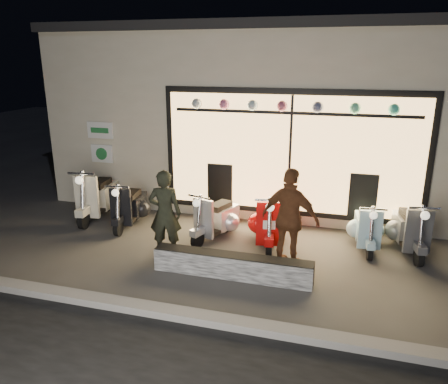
% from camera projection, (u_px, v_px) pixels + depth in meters
% --- Properties ---
extents(ground, '(40.00, 40.00, 0.00)m').
position_uv_depth(ground, '(227.00, 258.00, 7.86)').
color(ground, '#383533').
rests_on(ground, ground).
extents(kerb, '(40.00, 0.25, 0.12)m').
position_uv_depth(kerb, '(188.00, 316.00, 6.01)').
color(kerb, slate).
rests_on(kerb, ground).
extents(shop_building, '(10.20, 6.23, 4.20)m').
position_uv_depth(shop_building, '(277.00, 110.00, 11.81)').
color(shop_building, beige).
rests_on(shop_building, ground).
extents(graffiti_barrier, '(2.63, 0.28, 0.40)m').
position_uv_depth(graffiti_barrier, '(232.00, 266.00, 7.14)').
color(graffiti_barrier, black).
rests_on(graffiti_barrier, ground).
extents(scooter_silver, '(0.71, 1.35, 0.97)m').
position_uv_depth(scooter_silver, '(219.00, 218.00, 8.74)').
color(scooter_silver, black).
rests_on(scooter_silver, ground).
extents(scooter_red, '(0.65, 1.47, 1.05)m').
position_uv_depth(scooter_red, '(268.00, 221.00, 8.48)').
color(scooter_red, black).
rests_on(scooter_red, ground).
extents(scooter_black, '(0.53, 1.39, 0.99)m').
position_uv_depth(scooter_black, '(131.00, 206.00, 9.41)').
color(scooter_black, black).
rests_on(scooter_black, ground).
extents(scooter_cream, '(0.63, 1.61, 1.15)m').
position_uv_depth(scooter_cream, '(100.00, 196.00, 9.86)').
color(scooter_cream, black).
rests_on(scooter_cream, ground).
extents(scooter_blue, '(0.47, 1.28, 0.91)m').
position_uv_depth(scooter_blue, '(366.00, 227.00, 8.31)').
color(scooter_blue, black).
rests_on(scooter_blue, ground).
extents(scooter_grey, '(0.59, 1.42, 1.01)m').
position_uv_depth(scooter_grey, '(409.00, 228.00, 8.15)').
color(scooter_grey, black).
rests_on(scooter_grey, ground).
extents(man, '(0.65, 0.49, 1.60)m').
position_uv_depth(man, '(165.00, 213.00, 7.78)').
color(man, black).
rests_on(man, ground).
extents(woman, '(1.09, 0.67, 1.74)m').
position_uv_depth(woman, '(290.00, 219.00, 7.32)').
color(woman, brown).
rests_on(woman, ground).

